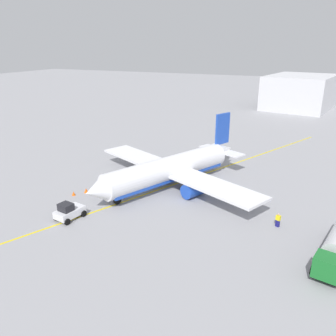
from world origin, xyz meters
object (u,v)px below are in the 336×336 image
object	(u,v)px
pushback_tug	(69,211)
safety_cone_wingtip	(74,193)
safety_cone_nose	(86,190)
refueling_worker	(278,220)
airplane	(170,169)

from	to	relation	value
pushback_tug	safety_cone_wingtip	xyz separation A→B (m)	(-5.87, -4.09, -0.72)
safety_cone_nose	safety_cone_wingtip	bearing A→B (deg)	-33.91
pushback_tug	safety_cone_nose	xyz separation A→B (m)	(-7.42, -3.05, -0.67)
pushback_tug	refueling_worker	bearing A→B (deg)	109.97
airplane	safety_cone_nose	distance (m)	12.83
safety_cone_nose	safety_cone_wingtip	world-z (taller)	safety_cone_nose
safety_cone_wingtip	safety_cone_nose	bearing A→B (deg)	146.09
airplane	safety_cone_wingtip	xyz separation A→B (m)	(9.01, -11.21, -2.37)
safety_cone_wingtip	refueling_worker	bearing A→B (deg)	95.72
airplane	pushback_tug	bearing A→B (deg)	-25.58
refueling_worker	pushback_tug	bearing A→B (deg)	-70.03
airplane	safety_cone_wingtip	distance (m)	14.58
airplane	safety_cone_nose	bearing A→B (deg)	-53.72
refueling_worker	safety_cone_nose	size ratio (longest dim) A/B	2.55
airplane	refueling_worker	bearing A→B (deg)	69.62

